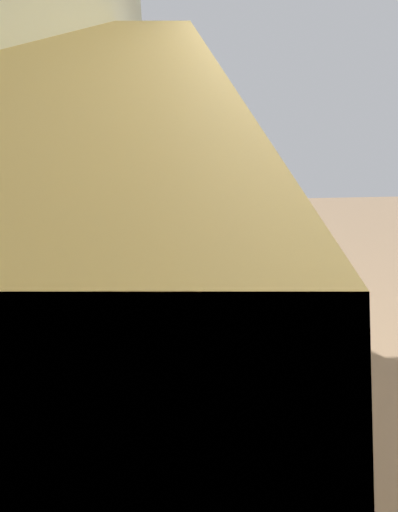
{
  "coord_description": "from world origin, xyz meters",
  "views": [
    {
      "loc": [
        -1.3,
        1.3,
        2.25
      ],
      "look_at": [
        -0.05,
        1.25,
        1.42
      ],
      "focal_mm": 26.84,
      "sensor_mm": 36.0,
      "label": 1
    }
  ],
  "objects": [
    {
      "name": "wall_back",
      "position": [
        0.0,
        1.66,
        1.42
      ],
      "size": [
        4.5,
        0.12,
        2.84
      ],
      "primitive_type": "cube",
      "color": "beige",
      "rests_on": "ground_plane"
    },
    {
      "name": "oven_range",
      "position": [
        1.68,
        1.27,
        0.47
      ],
      "size": [
        0.6,
        0.67,
        1.09
      ],
      "color": "black",
      "rests_on": "ground_plane"
    },
    {
      "name": "counter_run",
      "position": [
        -0.4,
        1.31,
        0.45
      ],
      "size": [
        3.57,
        0.61,
        0.91
      ],
      "color": "#E3C36D",
      "rests_on": "ground_plane"
    },
    {
      "name": "kettle",
      "position": [
        0.87,
        1.25,
        0.97
      ],
      "size": [
        0.22,
        0.16,
        0.15
      ],
      "color": "black",
      "rests_on": "counter_run"
    },
    {
      "name": "upper_cabinets",
      "position": [
        -0.4,
        1.43,
        1.84
      ],
      "size": [
        2.38,
        0.35,
        0.69
      ],
      "color": "#E0BF6B"
    },
    {
      "name": "microwave",
      "position": [
        0.02,
        1.33,
        1.08
      ],
      "size": [
        0.44,
        0.37,
        0.34
      ],
      "color": "white",
      "rests_on": "counter_run"
    }
  ]
}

